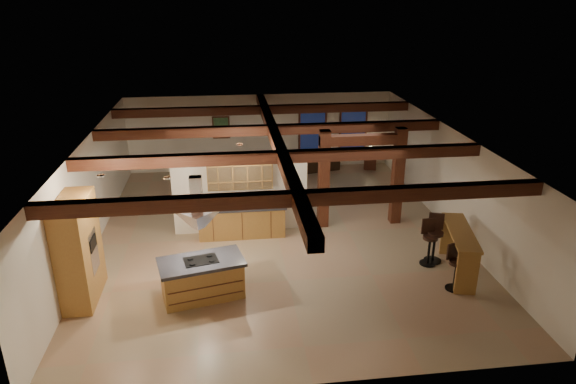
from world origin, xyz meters
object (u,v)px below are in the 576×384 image
at_px(kitchen_island, 202,278).
at_px(dining_table, 250,193).
at_px(sofa, 314,163).
at_px(bar_counter, 459,245).

bearing_deg(kitchen_island, dining_table, 75.72).
distance_m(dining_table, sofa, 3.97).
bearing_deg(dining_table, sofa, 39.39).
bearing_deg(sofa, bar_counter, 91.20).
xyz_separation_m(kitchen_island, bar_counter, (6.19, 0.30, 0.30)).
height_order(kitchen_island, sofa, kitchen_island).
xyz_separation_m(dining_table, bar_counter, (4.81, -5.12, 0.44)).
distance_m(sofa, bar_counter, 8.40).
relative_size(kitchen_island, dining_table, 1.11).
bearing_deg(dining_table, bar_counter, -55.85).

